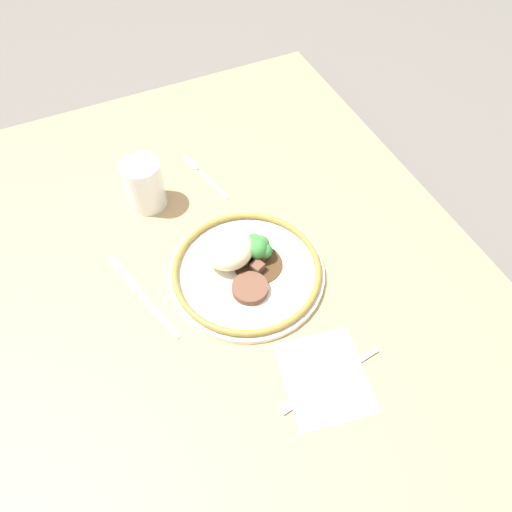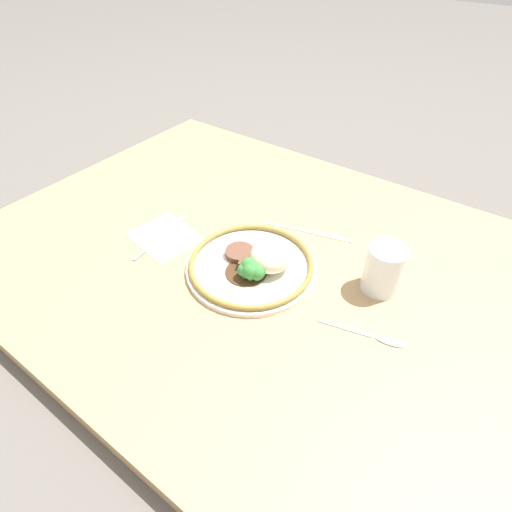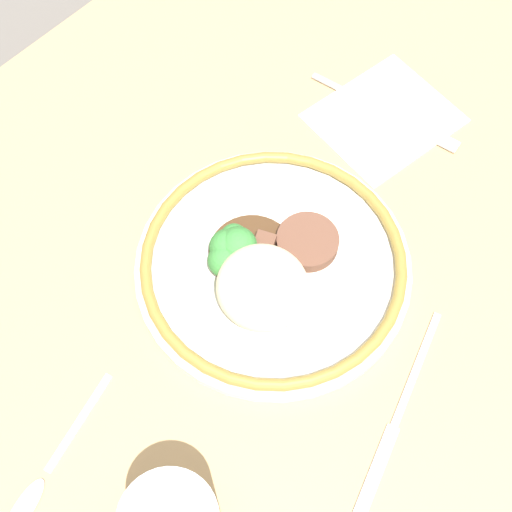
{
  "view_description": "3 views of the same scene",
  "coord_description": "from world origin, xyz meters",
  "px_view_note": "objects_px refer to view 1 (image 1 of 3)",
  "views": [
    {
      "loc": [
        -0.45,
        0.15,
        0.79
      ],
      "look_at": [
        0.04,
        -0.07,
        0.08
      ],
      "focal_mm": 35.0,
      "sensor_mm": 36.0,
      "label": 1
    },
    {
      "loc": [
        0.41,
        -0.56,
        0.64
      ],
      "look_at": [
        0.04,
        -0.05,
        0.09
      ],
      "focal_mm": 28.0,
      "sensor_mm": 36.0,
      "label": 2
    },
    {
      "loc": [
        0.29,
        0.15,
        0.7
      ],
      "look_at": [
        0.04,
        -0.07,
        0.07
      ],
      "focal_mm": 50.0,
      "sensor_mm": 36.0,
      "label": 3
    }
  ],
  "objects_px": {
    "fork": "(321,385)",
    "knife": "(140,293)",
    "juice_glass": "(145,186)",
    "spoon": "(196,168)",
    "plate": "(244,265)"
  },
  "relations": [
    {
      "from": "plate",
      "to": "fork",
      "type": "distance_m",
      "value": 0.25
    },
    {
      "from": "plate",
      "to": "knife",
      "type": "relative_size",
      "value": 1.32
    },
    {
      "from": "fork",
      "to": "spoon",
      "type": "relative_size",
      "value": 1.19
    },
    {
      "from": "fork",
      "to": "spoon",
      "type": "height_order",
      "value": "same"
    },
    {
      "from": "plate",
      "to": "juice_glass",
      "type": "bearing_deg",
      "value": 24.16
    },
    {
      "from": "fork",
      "to": "spoon",
      "type": "distance_m",
      "value": 0.54
    },
    {
      "from": "plate",
      "to": "spoon",
      "type": "distance_m",
      "value": 0.29
    },
    {
      "from": "juice_glass",
      "to": "spoon",
      "type": "bearing_deg",
      "value": -66.98
    },
    {
      "from": "plate",
      "to": "knife",
      "type": "distance_m",
      "value": 0.19
    },
    {
      "from": "fork",
      "to": "juice_glass",
      "type": "bearing_deg",
      "value": -82.85
    },
    {
      "from": "plate",
      "to": "fork",
      "type": "relative_size",
      "value": 1.47
    },
    {
      "from": "plate",
      "to": "spoon",
      "type": "xyz_separation_m",
      "value": [
        0.29,
        -0.02,
        -0.02
      ]
    },
    {
      "from": "fork",
      "to": "knife",
      "type": "xyz_separation_m",
      "value": [
        0.29,
        0.21,
        -0.0
      ]
    },
    {
      "from": "juice_glass",
      "to": "spoon",
      "type": "distance_m",
      "value": 0.14
    },
    {
      "from": "plate",
      "to": "juice_glass",
      "type": "distance_m",
      "value": 0.26
    }
  ]
}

